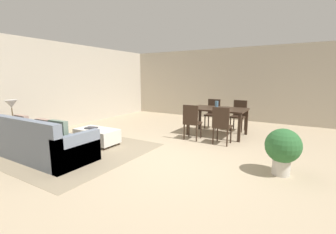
{
  "coord_description": "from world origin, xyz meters",
  "views": [
    {
      "loc": [
        2.14,
        -3.67,
        1.6
      ],
      "look_at": [
        -0.37,
        0.6,
        0.73
      ],
      "focal_mm": 23.94,
      "sensor_mm": 36.0,
      "label": 1
    }
  ],
  "objects": [
    {
      "name": "ground_plane",
      "position": [
        0.0,
        0.0,
        0.0
      ],
      "size": [
        10.8,
        10.8,
        0.0
      ],
      "primitive_type": "plane",
      "color": "tan"
    },
    {
      "name": "wall_left",
      "position": [
        -4.5,
        0.5,
        1.35
      ],
      "size": [
        0.12,
        11.0,
        2.7
      ],
      "primitive_type": "cube",
      "color": "#BCB2A0",
      "rests_on": "ground_plane"
    },
    {
      "name": "dining_chair_far_left",
      "position": [
        -0.21,
        3.18,
        0.52
      ],
      "size": [
        0.41,
        0.41,
        0.92
      ],
      "color": "#332319",
      "rests_on": "ground_plane"
    },
    {
      "name": "couch",
      "position": [
        -2.19,
        -1.23,
        0.3
      ],
      "size": [
        2.1,
        0.95,
        0.86
      ],
      "color": "slate",
      "rests_on": "ground_plane"
    },
    {
      "name": "dining_table",
      "position": [
        0.21,
        2.36,
        0.67
      ],
      "size": [
        1.53,
        0.98,
        0.76
      ],
      "color": "#332319",
      "rests_on": "ground_plane"
    },
    {
      "name": "wall_back",
      "position": [
        0.0,
        5.0,
        1.35
      ],
      "size": [
        9.0,
        0.12,
        2.7
      ],
      "primitive_type": "cube",
      "color": "#BCB2A0",
      "rests_on": "ground_plane"
    },
    {
      "name": "table_lamp",
      "position": [
        -3.54,
        -1.1,
        0.98
      ],
      "size": [
        0.26,
        0.26,
        0.53
      ],
      "color": "brown",
      "rests_on": "side_table"
    },
    {
      "name": "dining_chair_near_right",
      "position": [
        0.59,
        1.48,
        0.52
      ],
      "size": [
        0.4,
        0.4,
        0.92
      ],
      "color": "#332319",
      "rests_on": "ground_plane"
    },
    {
      "name": "side_table",
      "position": [
        -3.54,
        -1.1,
        0.45
      ],
      "size": [
        0.4,
        0.4,
        0.57
      ],
      "color": "brown",
      "rests_on": "ground_plane"
    },
    {
      "name": "book_on_ottoman",
      "position": [
        -2.15,
        -0.05,
        0.4
      ],
      "size": [
        0.3,
        0.26,
        0.03
      ],
      "primitive_type": "cube",
      "rotation": [
        0.0,
        0.0,
        0.26
      ],
      "color": "#333338",
      "rests_on": "ottoman_table"
    },
    {
      "name": "dining_chair_near_left",
      "position": [
        -0.2,
        1.52,
        0.52
      ],
      "size": [
        0.42,
        0.42,
        0.92
      ],
      "color": "#332319",
      "rests_on": "ground_plane"
    },
    {
      "name": "area_rug",
      "position": [
        -2.1,
        -0.6,
        0.0
      ],
      "size": [
        3.0,
        2.8,
        0.01
      ],
      "primitive_type": "cube",
      "color": "gray",
      "rests_on": "ground_plane"
    },
    {
      "name": "ottoman_table",
      "position": [
        -2.0,
        -0.02,
        0.22
      ],
      "size": [
        1.05,
        0.57,
        0.38
      ],
      "color": "silver",
      "rests_on": "ground_plane"
    },
    {
      "name": "dining_chair_far_right",
      "position": [
        0.59,
        3.25,
        0.52
      ],
      "size": [
        0.42,
        0.42,
        0.92
      ],
      "color": "#332319",
      "rests_on": "ground_plane"
    },
    {
      "name": "potted_plant",
      "position": [
        1.98,
        0.33,
        0.46
      ],
      "size": [
        0.57,
        0.57,
        0.78
      ],
      "color": "beige",
      "rests_on": "ground_plane"
    },
    {
      "name": "vase_centerpiece",
      "position": [
        0.15,
        2.4,
        0.86
      ],
      "size": [
        0.1,
        0.1,
        0.2
      ],
      "primitive_type": "cylinder",
      "color": "slate",
      "rests_on": "dining_table"
    }
  ]
}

